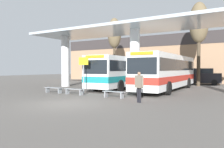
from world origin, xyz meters
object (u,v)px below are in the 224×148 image
(transit_bus_left_bay, at_px, (124,71))
(parked_car_street, at_px, (203,77))
(waiting_bench_far_platform, at_px, (114,93))
(info_sign_platform, at_px, (84,68))
(pedestrian_waiting, at_px, (139,84))
(transit_bus_center_bay, at_px, (167,71))
(poplar_tree_behind_left, at_px, (114,34))
(poplar_tree_behind_right, at_px, (199,24))
(waiting_bench_near_pillar, at_px, (54,89))
(waiting_bench_mid_platform, at_px, (74,90))

(transit_bus_left_bay, height_order, parked_car_street, transit_bus_left_bay)
(waiting_bench_far_platform, height_order, parked_car_street, parked_car_street)
(info_sign_platform, height_order, parked_car_street, info_sign_platform)
(pedestrian_waiting, relative_size, parked_car_street, 0.42)
(transit_bus_left_bay, xyz_separation_m, info_sign_platform, (-0.26, -6.26, 0.33))
(parked_car_street, bearing_deg, waiting_bench_far_platform, -105.29)
(transit_bus_center_bay, relative_size, poplar_tree_behind_left, 1.39)
(parked_car_street, bearing_deg, poplar_tree_behind_right, -96.25)
(transit_bus_left_bay, distance_m, info_sign_platform, 6.27)
(info_sign_platform, relative_size, poplar_tree_behind_left, 0.33)
(waiting_bench_far_platform, height_order, info_sign_platform, info_sign_platform)
(waiting_bench_near_pillar, relative_size, poplar_tree_behind_left, 0.20)
(waiting_bench_near_pillar, xyz_separation_m, pedestrian_waiting, (8.09, -0.98, 0.76))
(poplar_tree_behind_right, distance_m, parked_car_street, 6.77)
(pedestrian_waiting, distance_m, poplar_tree_behind_left, 17.62)
(transit_bus_left_bay, height_order, waiting_bench_far_platform, transit_bus_left_bay)
(waiting_bench_mid_platform, bearing_deg, info_sign_platform, 66.44)
(pedestrian_waiting, bearing_deg, poplar_tree_behind_right, 108.23)
(transit_bus_left_bay, bearing_deg, info_sign_platform, 85.02)
(waiting_bench_mid_platform, relative_size, info_sign_platform, 0.60)
(poplar_tree_behind_left, bearing_deg, waiting_bench_far_platform, -59.47)
(transit_bus_center_bay, distance_m, poplar_tree_behind_left, 11.43)
(poplar_tree_behind_right, xyz_separation_m, parked_car_street, (0.10, 2.97, -6.09))
(waiting_bench_mid_platform, distance_m, info_sign_platform, 1.91)
(poplar_tree_behind_right, bearing_deg, info_sign_platform, -116.04)
(waiting_bench_far_platform, xyz_separation_m, pedestrian_waiting, (2.32, -0.98, 0.77))
(poplar_tree_behind_right, bearing_deg, waiting_bench_mid_platform, -115.91)
(transit_bus_center_bay, bearing_deg, info_sign_platform, 54.03)
(waiting_bench_mid_platform, distance_m, pedestrian_waiting, 6.00)
(info_sign_platform, bearing_deg, poplar_tree_behind_left, 109.54)
(info_sign_platform, bearing_deg, transit_bus_center_bay, 54.44)
(transit_bus_center_bay, relative_size, parked_car_street, 2.87)
(transit_bus_left_bay, distance_m, transit_bus_center_bay, 4.46)
(transit_bus_left_bay, height_order, poplar_tree_behind_left, poplar_tree_behind_left)
(pedestrian_waiting, relative_size, poplar_tree_behind_left, 0.21)
(waiting_bench_far_platform, bearing_deg, pedestrian_waiting, -22.96)
(waiting_bench_near_pillar, relative_size, pedestrian_waiting, 0.96)
(transit_bus_left_bay, bearing_deg, pedestrian_waiting, 120.89)
(info_sign_platform, relative_size, parked_car_street, 0.68)
(transit_bus_center_bay, distance_m, waiting_bench_far_platform, 7.60)
(poplar_tree_behind_right, bearing_deg, poplar_tree_behind_left, -173.96)
(waiting_bench_near_pillar, bearing_deg, pedestrian_waiting, -6.92)
(waiting_bench_mid_platform, relative_size, waiting_bench_far_platform, 1.08)
(waiting_bench_near_pillar, bearing_deg, info_sign_platform, 16.18)
(transit_bus_left_bay, height_order, waiting_bench_mid_platform, transit_bus_left_bay)
(info_sign_platform, bearing_deg, poplar_tree_behind_right, 63.96)
(pedestrian_waiting, bearing_deg, waiting_bench_near_pillar, -165.59)
(poplar_tree_behind_right, bearing_deg, transit_bus_left_bay, -132.15)
(waiting_bench_near_pillar, height_order, waiting_bench_far_platform, same)
(poplar_tree_behind_left, bearing_deg, pedestrian_waiting, -54.32)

